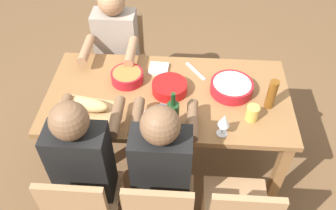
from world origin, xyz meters
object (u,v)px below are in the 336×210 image
at_px(chair_far_center, 160,210).
at_px(bread_loaf, 85,104).
at_px(beer_bottle, 272,94).
at_px(chair_near_right, 122,56).
at_px(cup_far_center, 162,112).
at_px(diner_near_right, 116,48).
at_px(cutting_board, 86,110).
at_px(wine_glass, 224,121).
at_px(serving_bowl_pasta, 232,87).
at_px(wine_bottle, 173,115).
at_px(diner_far_right, 84,160).
at_px(napkin_stack, 159,69).
at_px(dining_table, 168,103).
at_px(diner_far_center, 162,164).
at_px(serving_bowl_fruit, 127,76).
at_px(cup_far_left, 252,113).
at_px(serving_bowl_greens, 170,87).
at_px(chair_far_right, 83,206).

distance_m(chair_far_center, bread_loaf, 0.82).
xyz_separation_m(bread_loaf, beer_bottle, (-1.21, -0.12, 0.04)).
height_order(chair_near_right, cup_far_center, chair_near_right).
relative_size(diner_near_right, cutting_board, 3.00).
bearing_deg(chair_near_right, wine_glass, 127.34).
distance_m(serving_bowl_pasta, wine_bottle, 0.53).
bearing_deg(bread_loaf, diner_near_right, -94.78).
bearing_deg(wine_bottle, diner_far_right, 26.71).
bearing_deg(napkin_stack, chair_near_right, -52.31).
bearing_deg(cup_far_center, dining_table, -96.89).
relative_size(dining_table, diner_far_right, 1.41).
bearing_deg(dining_table, beer_bottle, 173.66).
height_order(diner_far_center, beer_bottle, diner_far_center).
height_order(chair_near_right, serving_bowl_fruit, chair_near_right).
distance_m(serving_bowl_pasta, cup_far_left, 0.28).
bearing_deg(wine_bottle, napkin_stack, -76.14).
height_order(chair_near_right, serving_bowl_greens, chair_near_right).
relative_size(serving_bowl_fruit, cup_far_center, 3.01).
height_order(diner_far_right, cup_far_center, diner_far_right).
distance_m(chair_near_right, wine_glass, 1.41).
distance_m(diner_far_right, cutting_board, 0.37).
distance_m(serving_bowl_greens, wine_glass, 0.51).
bearing_deg(cup_far_left, chair_far_center, 44.58).
bearing_deg(wine_glass, diner_far_center, 31.79).
relative_size(diner_far_center, wine_bottle, 4.14).
bearing_deg(napkin_stack, diner_near_right, -39.04).
relative_size(diner_far_center, serving_bowl_pasta, 4.05).
bearing_deg(dining_table, diner_far_right, 50.23).
bearing_deg(chair_near_right, wine_bottle, 116.31).
distance_m(serving_bowl_greens, cutting_board, 0.58).
relative_size(serving_bowl_pasta, bread_loaf, 0.92).
xyz_separation_m(chair_far_center, chair_far_right, (0.47, 0.00, 0.00)).
height_order(dining_table, diner_far_center, diner_far_center).
bearing_deg(wine_bottle, chair_far_right, 40.66).
height_order(chair_far_center, bread_loaf, same).
height_order(diner_near_right, serving_bowl_fruit, diner_near_right).
bearing_deg(diner_near_right, serving_bowl_fruit, 110.53).
xyz_separation_m(serving_bowl_pasta, bread_loaf, (0.97, 0.25, 0.02)).
xyz_separation_m(serving_bowl_greens, beer_bottle, (-0.67, 0.10, 0.07)).
bearing_deg(cup_far_center, beer_bottle, -169.00).
xyz_separation_m(serving_bowl_pasta, cutting_board, (0.97, 0.25, -0.03)).
height_order(beer_bottle, wine_glass, beer_bottle).
bearing_deg(beer_bottle, wine_glass, 39.17).
bearing_deg(diner_far_right, wine_bottle, -153.29).
bearing_deg(bread_loaf, cup_far_left, -179.91).
relative_size(cutting_board, beer_bottle, 1.82).
distance_m(diner_near_right, diner_far_right, 1.12).
height_order(serving_bowl_pasta, napkin_stack, serving_bowl_pasta).
distance_m(chair_far_center, chair_far_right, 0.47).
xyz_separation_m(beer_bottle, wine_glass, (0.32, 0.26, 0.01)).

